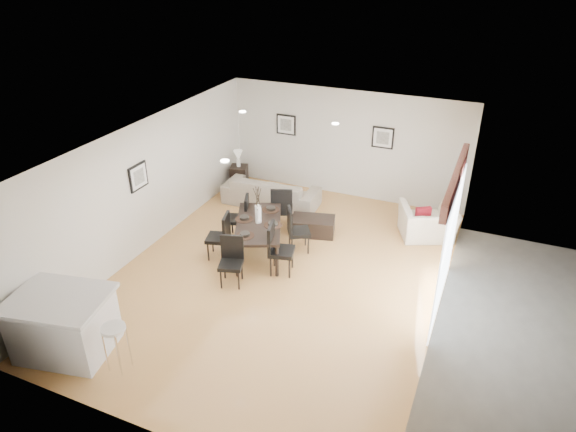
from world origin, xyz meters
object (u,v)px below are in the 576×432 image
at_px(kitchen_island, 64,324).
at_px(dining_chair_head, 232,257).
at_px(dining_chair_foot, 282,207).
at_px(coffee_table, 313,226).
at_px(armchair, 427,222).
at_px(dining_chair_wfar, 242,215).
at_px(bar_stool, 114,333).
at_px(sofa, 271,191).
at_px(dining_chair_efar, 295,228).
at_px(dining_table, 259,225).
at_px(dining_chair_enear, 277,246).
at_px(side_table, 239,176).
at_px(dining_chair_wnear, 222,234).

bearing_deg(kitchen_island, dining_chair_head, 49.47).
xyz_separation_m(dining_chair_foot, coffee_table, (0.70, 0.13, -0.40)).
bearing_deg(armchair, dining_chair_wfar, -0.70).
bearing_deg(bar_stool, sofa, 92.33).
distance_m(sofa, dining_chair_efar, 2.26).
height_order(dining_table, dining_chair_head, dining_chair_head).
xyz_separation_m(coffee_table, kitchen_island, (-2.23, -5.00, 0.33)).
xyz_separation_m(sofa, dining_chair_efar, (1.37, -1.79, 0.20)).
relative_size(dining_chair_head, bar_stool, 1.21).
distance_m(dining_chair_enear, coffee_table, 1.73).
height_order(sofa, dining_chair_wfar, dining_chair_wfar).
distance_m(dining_chair_wfar, side_table, 2.70).
distance_m(dining_chair_wfar, dining_chair_enear, 1.56).
xyz_separation_m(dining_chair_enear, bar_stool, (-1.12, -3.31, 0.10)).
bearing_deg(sofa, dining_chair_head, 100.01).
distance_m(dining_table, dining_chair_head, 1.11).
height_order(armchair, dining_chair_efar, dining_chair_efar).
height_order(dining_chair_wnear, dining_chair_enear, dining_chair_enear).
xyz_separation_m(dining_table, dining_chair_head, (-0.02, -1.10, -0.13)).
xyz_separation_m(dining_chair_enear, kitchen_island, (-2.12, -3.31, -0.06)).
bearing_deg(dining_chair_foot, bar_stool, 62.94).
bearing_deg(side_table, bar_stool, -77.46).
xyz_separation_m(armchair, dining_chair_wnear, (-3.69, -2.47, 0.18)).
relative_size(dining_chair_head, kitchen_island, 0.58).
height_order(sofa, dining_chair_head, dining_chair_head).
xyz_separation_m(dining_table, dining_chair_wnear, (-0.63, -0.42, -0.12)).
xyz_separation_m(dining_chair_wnear, dining_chair_foot, (0.66, 1.51, 0.04)).
distance_m(armchair, dining_table, 3.70).
bearing_deg(kitchen_island, bar_stool, -11.60).
bearing_deg(coffee_table, armchair, 5.02).
bearing_deg(side_table, dining_chair_head, -63.63).
distance_m(dining_chair_enear, dining_chair_head, 0.91).
bearing_deg(armchair, dining_table, 9.94).
bearing_deg(armchair, dining_chair_efar, 10.36).
relative_size(dining_chair_enear, side_table, 1.82).
xyz_separation_m(dining_chair_foot, side_table, (-1.99, 1.71, -0.30)).
bearing_deg(bar_stool, dining_chair_head, 80.01).
bearing_deg(dining_chair_foot, sofa, -75.62).
xyz_separation_m(sofa, dining_chair_wfar, (0.11, -1.71, 0.20)).
height_order(armchair, coffee_table, armchair).
bearing_deg(dining_table, dining_chair_efar, 8.71).
bearing_deg(dining_chair_wnear, bar_stool, -13.14).
bearing_deg(coffee_table, side_table, 135.06).
relative_size(sofa, dining_chair_wfar, 2.40).
distance_m(dining_chair_wfar, bar_stool, 4.25).
xyz_separation_m(dining_chair_wfar, dining_chair_head, (0.60, -1.57, -0.01)).
relative_size(dining_chair_efar, side_table, 1.71).
bearing_deg(dining_chair_wfar, dining_chair_head, -0.24).
height_order(dining_chair_wnear, dining_chair_head, dining_chair_wnear).
bearing_deg(dining_chair_efar, side_table, 16.13).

